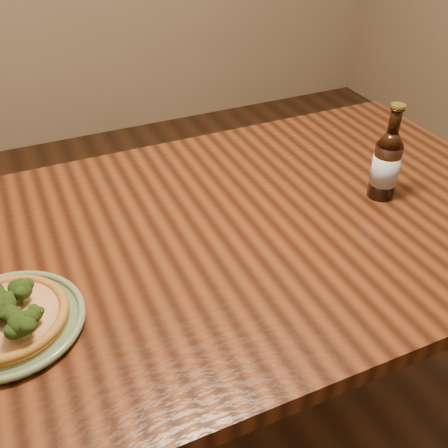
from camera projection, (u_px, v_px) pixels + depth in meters
name	position (u px, v px, depth m)	size (l,w,h in m)	color
table	(210.00, 265.00, 1.21)	(1.60, 0.90, 0.75)	#49220F
plate	(9.00, 323.00, 0.93)	(0.27, 0.27, 0.02)	#5C704D
pizza	(6.00, 315.00, 0.91)	(0.21, 0.21, 0.07)	#9A6622
beer_bottle	(386.00, 164.00, 1.23)	(0.07, 0.07, 0.24)	black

